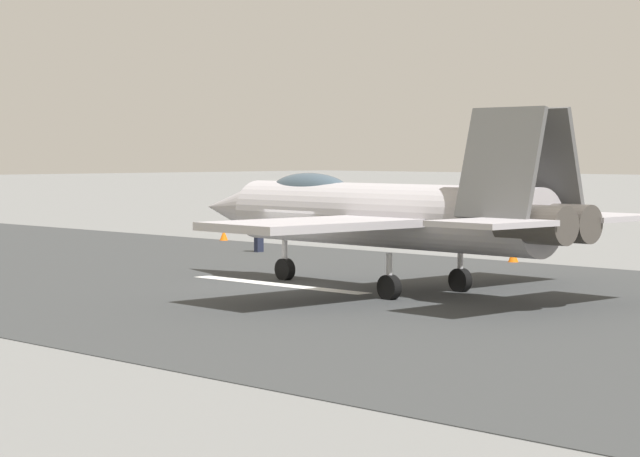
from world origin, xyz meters
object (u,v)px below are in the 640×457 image
crew_person (259,234)px  marker_cone_far (224,235)px  fighter_jet (382,213)px  marker_cone_mid (513,256)px

crew_person → marker_cone_far: 7.82m
fighter_jet → crew_person: size_ratio=10.37×
crew_person → marker_cone_far: (6.84, -3.77, -0.54)m
fighter_jet → marker_cone_far: (21.48, -11.65, -2.21)m
marker_cone_mid → marker_cone_far: (17.93, 0.00, 0.00)m
fighter_jet → crew_person: (14.65, -7.88, -1.67)m
fighter_jet → crew_person: fighter_jet is taller
crew_person → marker_cone_mid: (-11.09, -3.77, -0.54)m
crew_person → fighter_jet: bearing=151.7°
crew_person → marker_cone_far: bearing=-28.9°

